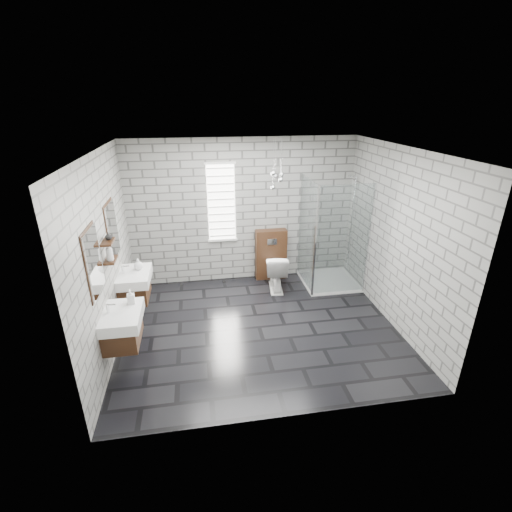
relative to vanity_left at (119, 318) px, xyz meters
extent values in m
cube|color=black|center=(1.91, 0.63, -0.77)|extent=(4.20, 3.60, 0.02)
cube|color=white|center=(1.91, 0.63, 1.95)|extent=(4.20, 3.60, 0.02)
cube|color=gray|center=(1.91, 2.44, 0.59)|extent=(4.20, 0.02, 2.70)
cube|color=gray|center=(1.91, -1.18, 0.59)|extent=(4.20, 0.02, 2.70)
cube|color=gray|center=(-0.20, 0.63, 0.59)|extent=(0.02, 3.60, 2.70)
cube|color=gray|center=(4.02, 0.63, 0.59)|extent=(0.02, 3.60, 2.70)
cube|color=#3C2212|center=(0.02, 0.00, -0.21)|extent=(0.42, 0.62, 0.30)
cube|color=silver|center=(0.22, 0.00, -0.18)|extent=(0.02, 0.35, 0.01)
cube|color=white|center=(0.04, 0.00, 0.02)|extent=(0.47, 0.70, 0.15)
cylinder|color=silver|center=(-0.11, 0.00, 0.15)|extent=(0.04, 0.04, 0.12)
cylinder|color=silver|center=(-0.06, 0.00, 0.20)|extent=(0.10, 0.02, 0.02)
cube|color=white|center=(-0.17, 0.00, 0.79)|extent=(0.03, 0.55, 0.80)
cube|color=#3C2212|center=(-0.19, 0.00, 0.79)|extent=(0.01, 0.59, 0.84)
cube|color=#3C2212|center=(0.02, 1.15, -0.21)|extent=(0.42, 0.62, 0.30)
cube|color=silver|center=(0.22, 1.15, -0.18)|extent=(0.02, 0.35, 0.01)
cube|color=white|center=(0.04, 1.15, 0.02)|extent=(0.47, 0.70, 0.15)
cylinder|color=silver|center=(-0.11, 1.15, 0.15)|extent=(0.04, 0.04, 0.12)
cylinder|color=silver|center=(-0.06, 1.15, 0.20)|extent=(0.10, 0.02, 0.02)
cube|color=white|center=(-0.17, 1.15, 0.79)|extent=(0.03, 0.55, 0.80)
cube|color=#3C2212|center=(-0.19, 1.15, 0.79)|extent=(0.01, 0.59, 0.84)
cube|color=#3C2212|center=(-0.12, 0.58, 0.56)|extent=(0.14, 0.30, 0.03)
cube|color=#3C2212|center=(-0.12, 0.58, 0.82)|extent=(0.14, 0.30, 0.03)
cube|color=white|center=(1.51, 2.41, 0.79)|extent=(0.50, 0.02, 1.40)
cube|color=silver|center=(1.51, 2.40, 1.51)|extent=(0.56, 0.04, 0.04)
cube|color=silver|center=(1.51, 2.40, 0.07)|extent=(0.56, 0.04, 0.04)
cube|color=silver|center=(1.51, 2.39, 0.16)|extent=(0.48, 0.01, 0.02)
cube|color=silver|center=(1.51, 2.39, 0.30)|extent=(0.48, 0.01, 0.02)
cube|color=silver|center=(1.51, 2.39, 0.44)|extent=(0.48, 0.01, 0.02)
cube|color=silver|center=(1.51, 2.39, 0.58)|extent=(0.48, 0.01, 0.02)
cube|color=silver|center=(1.51, 2.39, 0.72)|extent=(0.48, 0.01, 0.02)
cube|color=silver|center=(1.51, 2.39, 0.86)|extent=(0.48, 0.01, 0.02)
cube|color=silver|center=(1.51, 2.39, 1.00)|extent=(0.48, 0.01, 0.02)
cube|color=silver|center=(1.51, 2.39, 1.14)|extent=(0.48, 0.01, 0.02)
cube|color=silver|center=(1.51, 2.39, 1.28)|extent=(0.48, 0.01, 0.03)
cube|color=silver|center=(1.51, 2.39, 1.42)|extent=(0.48, 0.01, 0.03)
cube|color=#3C2212|center=(2.43, 2.33, -0.26)|extent=(0.60, 0.20, 1.00)
cube|color=silver|center=(2.43, 2.22, 0.04)|extent=(0.18, 0.01, 0.12)
cube|color=white|center=(3.51, 1.93, -0.73)|extent=(1.00, 1.00, 0.06)
cube|color=silver|center=(3.51, 1.44, 0.27)|extent=(1.00, 0.01, 2.00)
cube|color=silver|center=(3.02, 1.93, 0.27)|extent=(0.01, 1.00, 2.00)
cube|color=silver|center=(3.02, 1.44, 0.27)|extent=(0.03, 0.03, 2.00)
cube|color=silver|center=(3.99, 1.44, 0.27)|extent=(0.03, 0.03, 2.00)
cylinder|color=silver|center=(3.95, 2.13, 0.34)|extent=(0.02, 0.02, 1.80)
cylinder|color=silver|center=(3.87, 2.13, 1.26)|extent=(0.14, 0.14, 0.02)
sphere|color=silver|center=(2.36, 1.91, 1.40)|extent=(0.09, 0.09, 0.09)
cylinder|color=silver|center=(2.36, 1.91, 1.69)|extent=(0.01, 0.01, 0.50)
sphere|color=silver|center=(2.50, 1.94, 1.28)|extent=(0.09, 0.09, 0.09)
cylinder|color=silver|center=(2.50, 1.94, 1.63)|extent=(0.01, 0.01, 0.62)
sphere|color=silver|center=(2.42, 2.04, 1.32)|extent=(0.09, 0.09, 0.09)
cylinder|color=silver|center=(2.42, 2.04, 1.66)|extent=(0.01, 0.01, 0.58)
sphere|color=silver|center=(2.38, 2.00, 1.14)|extent=(0.09, 0.09, 0.09)
cylinder|color=silver|center=(2.38, 2.00, 1.56)|extent=(0.01, 0.01, 0.76)
sphere|color=silver|center=(2.53, 2.03, 1.35)|extent=(0.09, 0.09, 0.09)
cylinder|color=silver|center=(2.53, 2.03, 1.67)|extent=(0.01, 0.01, 0.55)
imported|color=white|center=(2.43, 1.85, -0.40)|extent=(0.48, 0.74, 0.71)
imported|color=#B2B2B2|center=(0.14, 0.19, 0.19)|extent=(0.10, 0.10, 0.20)
imported|color=#B2B2B2|center=(0.11, 1.25, 0.18)|extent=(0.14, 0.14, 0.18)
imported|color=#B2B2B2|center=(-0.11, 0.53, 0.70)|extent=(0.11, 0.11, 0.24)
imported|color=#B2B2B2|center=(-0.11, 0.62, 0.89)|extent=(0.11, 0.11, 0.10)
camera|label=1|loc=(1.06, -4.21, 2.56)|focal=26.00mm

